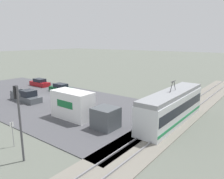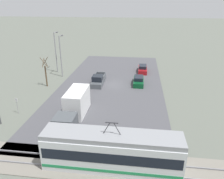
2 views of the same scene
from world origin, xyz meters
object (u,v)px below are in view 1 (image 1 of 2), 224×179
Objects in this scene: light_rail_tram at (172,107)px; no_parking_sign at (13,132)px; box_truck at (80,108)px; traffic_light_pole at (19,114)px; pickup_truck at (26,97)px; sedan_car_1 at (40,83)px; sedan_car_0 at (61,88)px.

light_rail_tram is 16.27m from no_parking_sign.
traffic_light_pole reaches higher than box_truck.
pickup_truck is (-0.73, -12.31, -0.82)m from box_truck.
box_truck reaches higher than pickup_truck.
no_parking_sign is (16.64, 20.43, 0.69)m from sedan_car_1.
traffic_light_pole is at bearing 43.51° from sedan_car_0.
sedan_car_0 is 7.41m from sedan_car_1.
traffic_light_pole is (16.67, 15.82, 3.09)m from sedan_car_0.
sedan_car_0 is at bearing 84.34° from sedan_car_1.
sedan_car_0 is (-2.04, -21.57, -1.10)m from light_rail_tram.
sedan_car_0 is at bearing -121.26° from box_truck.
sedan_car_1 is 26.35m from no_parking_sign.
light_rail_tram is 29.09m from sedan_car_1.
no_parking_sign is at bearing 39.37° from sedan_car_0.
box_truck is 22.27m from sedan_car_1.
no_parking_sign is (15.90, 13.05, 0.69)m from sedan_car_0.
sedan_car_0 is at bearing -140.63° from no_parking_sign.
light_rail_tram is 15.84m from traffic_light_pole.
light_rail_tram reaches higher than sedan_car_0.
no_parking_sign is at bearing 50.84° from sedan_car_1.
sedan_car_1 is (-0.73, -7.38, 0.00)m from sedan_car_0.
light_rail_tram reaches higher than box_truck.
light_rail_tram is 2.09× the size of traffic_light_pole.
box_truck is at bearing -55.02° from light_rail_tram.
pickup_truck is 15.03m from no_parking_sign.
traffic_light_pole reaches higher than light_rail_tram.
traffic_light_pole is at bearing 53.13° from sedan_car_1.
pickup_truck reaches higher than sedan_car_0.
sedan_car_1 is 0.80× the size of traffic_light_pole.
light_rail_tram is at bearing 84.53° from sedan_car_1.
sedan_car_1 is at bearing -126.87° from traffic_light_pole.
light_rail_tram is 2.69× the size of sedan_car_0.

